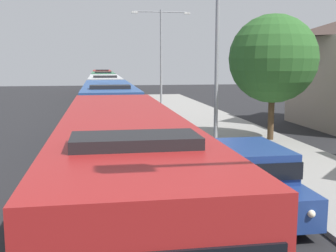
{
  "coord_description": "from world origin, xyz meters",
  "views": [
    {
      "loc": [
        -1.78,
        1.87,
        4.19
      ],
      "look_at": [
        0.8,
        17.58,
        1.78
      ],
      "focal_mm": 45.0,
      "sensor_mm": 36.0,
      "label": 1
    }
  ],
  "objects_px": {
    "bus_lead": "(123,176)",
    "bus_fourth_in_line": "(103,84)",
    "white_suv": "(253,177)",
    "bus_rear": "(102,80)",
    "streetlamp_far": "(161,48)",
    "streetlamp_mid": "(217,43)",
    "roadside_tree": "(273,59)",
    "bus_second_in_line": "(109,111)",
    "bus_middle": "(105,92)"
  },
  "relations": [
    {
      "from": "roadside_tree",
      "to": "bus_fourth_in_line",
      "type": "bearing_deg",
      "value": 106.6
    },
    {
      "from": "streetlamp_mid",
      "to": "streetlamp_far",
      "type": "relative_size",
      "value": 0.92
    },
    {
      "from": "bus_lead",
      "to": "bus_middle",
      "type": "height_order",
      "value": "same"
    },
    {
      "from": "bus_second_in_line",
      "to": "streetlamp_mid",
      "type": "bearing_deg",
      "value": -14.47
    },
    {
      "from": "bus_second_in_line",
      "to": "white_suv",
      "type": "distance_m",
      "value": 11.83
    },
    {
      "from": "streetlamp_far",
      "to": "bus_fourth_in_line",
      "type": "bearing_deg",
      "value": 120.31
    },
    {
      "from": "bus_fourth_in_line",
      "to": "streetlamp_mid",
      "type": "bearing_deg",
      "value": -79.24
    },
    {
      "from": "bus_rear",
      "to": "streetlamp_mid",
      "type": "relative_size",
      "value": 1.36
    },
    {
      "from": "bus_second_in_line",
      "to": "bus_rear",
      "type": "height_order",
      "value": "same"
    },
    {
      "from": "bus_lead",
      "to": "roadside_tree",
      "type": "relative_size",
      "value": 1.79
    },
    {
      "from": "bus_lead",
      "to": "bus_second_in_line",
      "type": "bearing_deg",
      "value": 90.0
    },
    {
      "from": "white_suv",
      "to": "bus_rear",
      "type": "bearing_deg",
      "value": 94.16
    },
    {
      "from": "bus_second_in_line",
      "to": "streetlamp_mid",
      "type": "distance_m",
      "value": 6.57
    },
    {
      "from": "white_suv",
      "to": "streetlamp_mid",
      "type": "xyz_separation_m",
      "value": [
        1.7,
        9.82,
        4.13
      ]
    },
    {
      "from": "bus_lead",
      "to": "bus_rear",
      "type": "relative_size",
      "value": 1.05
    },
    {
      "from": "bus_lead",
      "to": "bus_second_in_line",
      "type": "xyz_separation_m",
      "value": [
        0.0,
        12.91,
        0.0
      ]
    },
    {
      "from": "streetlamp_mid",
      "to": "streetlamp_far",
      "type": "height_order",
      "value": "streetlamp_far"
    },
    {
      "from": "streetlamp_far",
      "to": "white_suv",
      "type": "bearing_deg",
      "value": -93.35
    },
    {
      "from": "streetlamp_far",
      "to": "bus_rear",
      "type": "bearing_deg",
      "value": 103.92
    },
    {
      "from": "bus_fourth_in_line",
      "to": "bus_rear",
      "type": "height_order",
      "value": "same"
    },
    {
      "from": "bus_second_in_line",
      "to": "bus_rear",
      "type": "distance_m",
      "value": 39.57
    },
    {
      "from": "bus_lead",
      "to": "roadside_tree",
      "type": "height_order",
      "value": "roadside_tree"
    },
    {
      "from": "bus_rear",
      "to": "bus_second_in_line",
      "type": "bearing_deg",
      "value": -90.0
    },
    {
      "from": "bus_rear",
      "to": "streetlamp_far",
      "type": "xyz_separation_m",
      "value": [
        5.4,
        -21.79,
        3.82
      ]
    },
    {
      "from": "white_suv",
      "to": "streetlamp_far",
      "type": "distance_m",
      "value": 29.39
    },
    {
      "from": "bus_rear",
      "to": "white_suv",
      "type": "bearing_deg",
      "value": -85.84
    },
    {
      "from": "bus_second_in_line",
      "to": "streetlamp_mid",
      "type": "relative_size",
      "value": 1.46
    },
    {
      "from": "bus_lead",
      "to": "bus_fourth_in_line",
      "type": "relative_size",
      "value": 1.05
    },
    {
      "from": "bus_lead",
      "to": "bus_rear",
      "type": "xyz_separation_m",
      "value": [
        -0.0,
        52.49,
        -0.0
      ]
    },
    {
      "from": "bus_fourth_in_line",
      "to": "white_suv",
      "type": "distance_m",
      "value": 38.42
    },
    {
      "from": "bus_rear",
      "to": "white_suv",
      "type": "height_order",
      "value": "bus_rear"
    },
    {
      "from": "bus_second_in_line",
      "to": "bus_fourth_in_line",
      "type": "bearing_deg",
      "value": 90.0
    },
    {
      "from": "bus_middle",
      "to": "bus_fourth_in_line",
      "type": "bearing_deg",
      "value": 90.0
    },
    {
      "from": "white_suv",
      "to": "roadside_tree",
      "type": "height_order",
      "value": "roadside_tree"
    },
    {
      "from": "bus_second_in_line",
      "to": "bus_fourth_in_line",
      "type": "relative_size",
      "value": 1.07
    },
    {
      "from": "bus_middle",
      "to": "white_suv",
      "type": "relative_size",
      "value": 2.53
    },
    {
      "from": "bus_fourth_in_line",
      "to": "streetlamp_far",
      "type": "xyz_separation_m",
      "value": [
        5.4,
        -9.23,
        3.82
      ]
    },
    {
      "from": "bus_lead",
      "to": "streetlamp_mid",
      "type": "bearing_deg",
      "value": 64.9
    },
    {
      "from": "roadside_tree",
      "to": "streetlamp_far",
      "type": "bearing_deg",
      "value": 99.05
    },
    {
      "from": "bus_lead",
      "to": "white_suv",
      "type": "relative_size",
      "value": 2.47
    },
    {
      "from": "white_suv",
      "to": "streetlamp_mid",
      "type": "relative_size",
      "value": 0.58
    },
    {
      "from": "streetlamp_far",
      "to": "streetlamp_mid",
      "type": "bearing_deg",
      "value": -90.0
    },
    {
      "from": "bus_lead",
      "to": "bus_fourth_in_line",
      "type": "xyz_separation_m",
      "value": [
        -0.0,
        39.93,
        -0.0
      ]
    },
    {
      "from": "bus_lead",
      "to": "streetlamp_far",
      "type": "relative_size",
      "value": 1.31
    },
    {
      "from": "streetlamp_mid",
      "to": "roadside_tree",
      "type": "relative_size",
      "value": 1.26
    },
    {
      "from": "bus_rear",
      "to": "streetlamp_far",
      "type": "height_order",
      "value": "streetlamp_far"
    },
    {
      "from": "bus_middle",
      "to": "roadside_tree",
      "type": "relative_size",
      "value": 1.84
    },
    {
      "from": "white_suv",
      "to": "roadside_tree",
      "type": "bearing_deg",
      "value": 64.52
    },
    {
      "from": "bus_second_in_line",
      "to": "streetlamp_far",
      "type": "distance_m",
      "value": 18.97
    },
    {
      "from": "bus_fourth_in_line",
      "to": "streetlamp_mid",
      "type": "distance_m",
      "value": 29.13
    }
  ]
}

